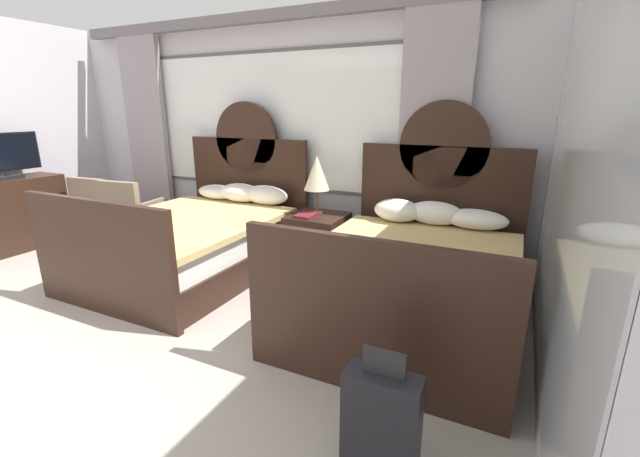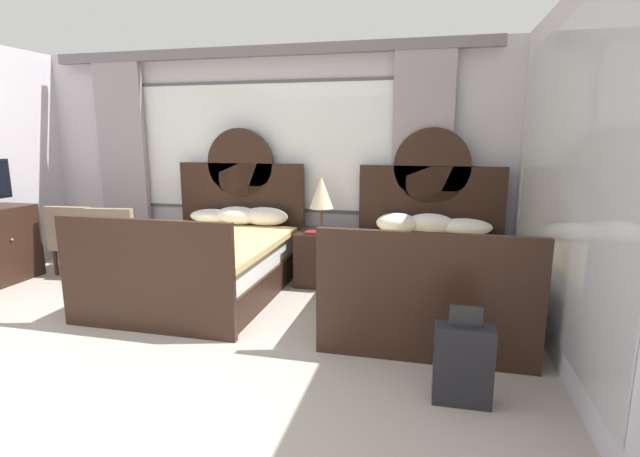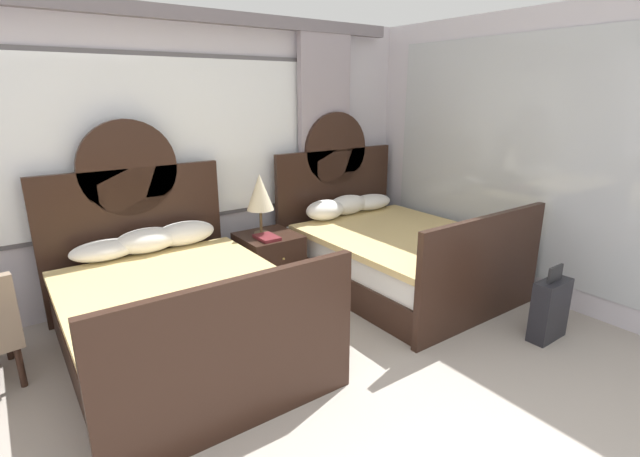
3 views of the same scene
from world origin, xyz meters
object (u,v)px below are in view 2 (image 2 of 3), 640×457
(bed_near_mirror, at_px, (427,273))
(table_lamp_on_nightstand, at_px, (321,193))
(nightstand_between_beds, at_px, (324,257))
(suitcase_on_floor, at_px, (463,364))
(armchair_by_window_left, at_px, (118,238))
(armchair_by_window_centre, at_px, (80,236))
(bed_near_window, at_px, (207,259))
(book_on_nightstand, at_px, (315,232))

(bed_near_mirror, distance_m, table_lamp_on_nightstand, 1.50)
(nightstand_between_beds, xyz_separation_m, suitcase_on_floor, (1.39, -2.16, -0.04))
(armchair_by_window_left, bearing_deg, nightstand_between_beds, 6.54)
(nightstand_between_beds, distance_m, armchair_by_window_centre, 2.99)
(armchair_by_window_centre, bearing_deg, bed_near_mirror, -4.02)
(suitcase_on_floor, bearing_deg, armchair_by_window_centre, 156.65)
(armchair_by_window_left, relative_size, armchair_by_window_centre, 1.00)
(table_lamp_on_nightstand, bearing_deg, bed_near_mirror, -28.05)
(bed_near_window, bearing_deg, nightstand_between_beds, 26.43)
(bed_near_window, xyz_separation_m, book_on_nightstand, (1.07, 0.46, 0.25))
(bed_near_window, distance_m, armchair_by_window_centre, 1.86)
(bed_near_mirror, relative_size, table_lamp_on_nightstand, 3.54)
(bed_near_mirror, xyz_separation_m, armchair_by_window_centre, (-4.12, 0.29, 0.09))
(book_on_nightstand, bearing_deg, suitcase_on_floor, -54.51)
(bed_near_mirror, height_order, nightstand_between_beds, bed_near_mirror)
(bed_near_mirror, height_order, suitcase_on_floor, bed_near_mirror)
(bed_near_window, relative_size, book_on_nightstand, 8.24)
(book_on_nightstand, height_order, armchair_by_window_left, armchair_by_window_left)
(book_on_nightstand, distance_m, armchair_by_window_centre, 2.91)
(bed_near_mirror, height_order, armchair_by_window_left, bed_near_mirror)
(bed_near_mirror, height_order, armchair_by_window_centre, bed_near_mirror)
(book_on_nightstand, bearing_deg, armchair_by_window_centre, -176.67)
(bed_near_mirror, relative_size, suitcase_on_floor, 3.35)
(bed_near_mirror, distance_m, suitcase_on_floor, 1.62)
(book_on_nightstand, height_order, armchair_by_window_centre, armchair_by_window_centre)
(book_on_nightstand, distance_m, suitcase_on_floor, 2.55)
(nightstand_between_beds, bearing_deg, bed_near_window, -153.57)
(suitcase_on_floor, bearing_deg, armchair_by_window_left, 153.76)
(table_lamp_on_nightstand, distance_m, suitcase_on_floor, 2.75)
(bed_near_window, relative_size, armchair_by_window_left, 2.56)
(armchair_by_window_left, xyz_separation_m, armchair_by_window_centre, (-0.54, -0.00, 0.00))
(bed_near_mirror, bearing_deg, nightstand_between_beds, 153.59)
(armchair_by_window_left, bearing_deg, bed_near_window, -12.59)
(bed_near_window, xyz_separation_m, bed_near_mirror, (2.29, -0.00, 0.00))
(nightstand_between_beds, xyz_separation_m, book_on_nightstand, (-0.08, -0.11, 0.31))
(bed_near_window, relative_size, bed_near_mirror, 1.00)
(nightstand_between_beds, relative_size, armchair_by_window_centre, 0.72)
(bed_near_window, height_order, bed_near_mirror, same)
(bed_near_window, xyz_separation_m, table_lamp_on_nightstand, (1.10, 0.63, 0.66))
(table_lamp_on_nightstand, bearing_deg, suitcase_on_floor, -57.31)
(table_lamp_on_nightstand, distance_m, armchair_by_window_left, 2.48)
(bed_near_mirror, xyz_separation_m, book_on_nightstand, (-1.22, 0.46, 0.25))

